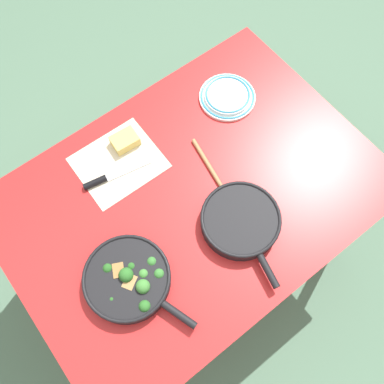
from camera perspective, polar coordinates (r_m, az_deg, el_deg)
name	(u,v)px	position (r m, az deg, el deg)	size (l,w,h in m)	color
ground_plane	(192,250)	(2.19, 0.00, -7.80)	(14.00, 14.00, 0.00)	#51755B
dining_table_red	(192,202)	(1.57, 0.00, -1.35)	(1.31, 0.94, 0.73)	red
skillet_broccoli	(129,279)	(1.40, -8.45, -11.40)	(0.28, 0.39, 0.08)	black
skillet_eggs	(241,221)	(1.45, 6.50, -3.88)	(0.27, 0.38, 0.06)	black
wooden_spoon	(223,188)	(1.51, 4.09, 0.52)	(0.09, 0.36, 0.02)	#A87A4C
parchment_sheet	(119,162)	(1.58, -9.76, 3.91)	(0.30, 0.26, 0.00)	beige
grater_knife	(108,177)	(1.55, -11.19, 1.92)	(0.26, 0.07, 0.02)	silver
cheese_block	(125,141)	(1.59, -8.94, 6.76)	(0.10, 0.08, 0.04)	#E0C15B
dinner_plate_stack	(227,96)	(1.70, 4.74, 12.62)	(0.22, 0.22, 0.03)	white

